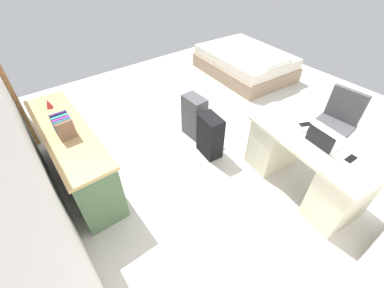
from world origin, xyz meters
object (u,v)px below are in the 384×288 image
at_px(desk, 305,164).
at_px(bed, 245,63).
at_px(cell_phone_near_laptop, 351,159).
at_px(credenza, 75,155).
at_px(suitcase_spare_grey, 194,117).
at_px(figurine_small, 49,104).
at_px(computer_mouse, 304,130).
at_px(office_chair, 333,128).
at_px(suitcase_black, 210,136).
at_px(laptop, 322,142).
at_px(cell_phone_by_mouse, 305,124).

bearing_deg(desk, bed, -33.89).
bearing_deg(cell_phone_near_laptop, credenza, 47.20).
distance_m(suitcase_spare_grey, figurine_small, 1.92).
height_order(cell_phone_near_laptop, figurine_small, figurine_small).
height_order(desk, computer_mouse, computer_mouse).
relative_size(cell_phone_near_laptop, figurine_small, 1.24).
bearing_deg(figurine_small, office_chair, -126.21).
bearing_deg(credenza, computer_mouse, -126.52).
bearing_deg(suitcase_spare_grey, bed, -66.38).
bearing_deg(desk, suitcase_black, 23.26).
bearing_deg(office_chair, bed, -20.38).
bearing_deg(desk, computer_mouse, -16.76).
xyz_separation_m(desk, bed, (2.62, -1.76, -0.14)).
relative_size(bed, suitcase_black, 3.23).
bearing_deg(laptop, desk, -16.25).
relative_size(desk, credenza, 0.84).
distance_m(cell_phone_by_mouse, figurine_small, 3.09).
bearing_deg(laptop, suitcase_spare_grey, 12.72).
bearing_deg(laptop, cell_phone_near_laptop, -170.36).
bearing_deg(cell_phone_by_mouse, suitcase_spare_grey, 47.02).
xyz_separation_m(computer_mouse, figurine_small, (2.14, 2.16, 0.10)).
bearing_deg(credenza, laptop, -131.62).
bearing_deg(cell_phone_near_laptop, bed, -27.53).
xyz_separation_m(computer_mouse, cell_phone_by_mouse, (0.06, -0.11, -0.01)).
bearing_deg(figurine_small, laptop, -139.00).
bearing_deg(cell_phone_by_mouse, suitcase_black, 60.47).
bearing_deg(laptop, figurine_small, 41.00).
height_order(bed, figurine_small, figurine_small).
xyz_separation_m(credenza, suitcase_spare_grey, (-0.16, -1.70, -0.07)).
bearing_deg(credenza, suitcase_spare_grey, -95.54).
bearing_deg(cell_phone_by_mouse, bed, -9.26).
distance_m(office_chair, bed, 2.63).
distance_m(suitcase_black, suitcase_spare_grey, 0.47).
bearing_deg(bed, desk, 146.11).
distance_m(bed, cell_phone_by_mouse, 2.91).
distance_m(laptop, figurine_small, 3.17).
distance_m(computer_mouse, figurine_small, 3.04).
bearing_deg(credenza, bed, -77.65).
distance_m(suitcase_black, computer_mouse, 1.20).
xyz_separation_m(laptop, computer_mouse, (0.25, -0.08, -0.03)).
bearing_deg(suitcase_black, bed, -49.97).
bearing_deg(figurine_small, desk, -137.79).
height_order(desk, laptop, laptop).
distance_m(laptop, cell_phone_by_mouse, 0.37).
distance_m(office_chair, cell_phone_near_laptop, 1.03).
relative_size(credenza, suitcase_black, 2.91).
bearing_deg(suitcase_spare_grey, suitcase_black, 167.75).
bearing_deg(credenza, cell_phone_by_mouse, -124.10).
xyz_separation_m(desk, credenza, (1.77, 2.10, 0.01)).
bearing_deg(credenza, suitcase_black, -111.37).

